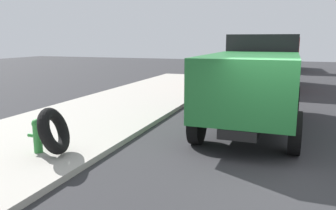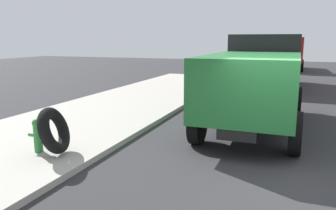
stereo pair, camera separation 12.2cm
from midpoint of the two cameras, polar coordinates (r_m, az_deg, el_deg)
ground_plane at (r=7.48m, az=18.29°, el=-11.68°), size 80.00×80.00×0.00m
sidewalk_curb at (r=9.98m, az=-22.41°, el=-5.74°), size 36.00×5.00×0.15m
fire_hydrant at (r=8.62m, az=-20.87°, el=-4.64°), size 0.23×0.53×0.83m
loose_tire at (r=8.27m, az=-18.41°, el=-4.14°), size 1.26×0.90×1.16m
dump_truck_green at (r=11.18m, az=15.25°, el=4.50°), size 7.03×2.86×3.00m
dump_truck_red at (r=21.33m, az=17.30°, el=7.37°), size 7.11×3.05×3.00m
dump_truck_gray at (r=33.69m, az=19.63°, el=8.43°), size 7.10×3.03×3.00m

